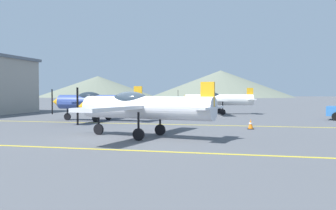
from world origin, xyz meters
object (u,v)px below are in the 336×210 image
(airplane_near, at_px, (141,107))
(airplane_far, at_px, (216,99))
(traffic_cone_front, at_px, (251,124))
(airplane_mid, at_px, (96,102))

(airplane_near, xyz_separation_m, airplane_far, (1.81, 18.97, 0.00))
(traffic_cone_front, bearing_deg, airplane_mid, 162.30)
(airplane_mid, relative_size, airplane_far, 1.00)
(airplane_far, height_order, traffic_cone_front, airplane_far)
(airplane_far, bearing_deg, airplane_mid, -127.63)
(airplane_near, distance_m, traffic_cone_front, 7.23)
(airplane_mid, distance_m, traffic_cone_front, 11.88)
(airplane_mid, bearing_deg, traffic_cone_front, -17.70)
(airplane_far, distance_m, traffic_cone_front, 14.39)
(airplane_far, bearing_deg, airplane_near, -95.45)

